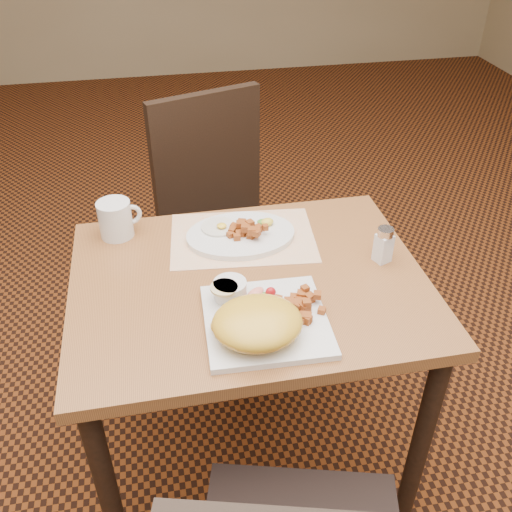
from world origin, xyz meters
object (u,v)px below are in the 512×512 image
object	(u,v)px
plate_oval	(241,235)
coffee_mug	(116,219)
table	(249,311)
salt_shaker	(384,244)
chair_far	(223,216)
plate_square	(266,321)

from	to	relation	value
plate_oval	coffee_mug	bearing A→B (deg)	166.07
coffee_mug	table	bearing A→B (deg)	-39.57
salt_shaker	chair_far	bearing A→B (deg)	117.99
plate_square	plate_oval	distance (m)	0.36
chair_far	plate_oval	xyz separation A→B (m)	(-0.01, -0.47, 0.22)
table	salt_shaker	distance (m)	0.39
chair_far	plate_square	size ratio (longest dim) A/B	3.46
table	salt_shaker	size ratio (longest dim) A/B	9.00
plate_oval	coffee_mug	distance (m)	0.35
table	chair_far	xyz separation A→B (m)	(0.02, 0.65, -0.10)
plate_oval	coffee_mug	size ratio (longest dim) A/B	2.50
salt_shaker	coffee_mug	distance (m)	0.73
plate_square	plate_oval	bearing A→B (deg)	89.56
table	plate_oval	xyz separation A→B (m)	(0.01, 0.19, 0.12)
plate_square	coffee_mug	size ratio (longest dim) A/B	2.30
chair_far	plate_square	xyz separation A→B (m)	(-0.01, -0.83, 0.22)
chair_far	coffee_mug	bearing A→B (deg)	29.46
chair_far	salt_shaker	size ratio (longest dim) A/B	9.70
table	chair_far	size ratio (longest dim) A/B	0.93
plate_square	chair_far	bearing A→B (deg)	89.19
salt_shaker	coffee_mug	size ratio (longest dim) A/B	0.82
table	chair_far	distance (m)	0.66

